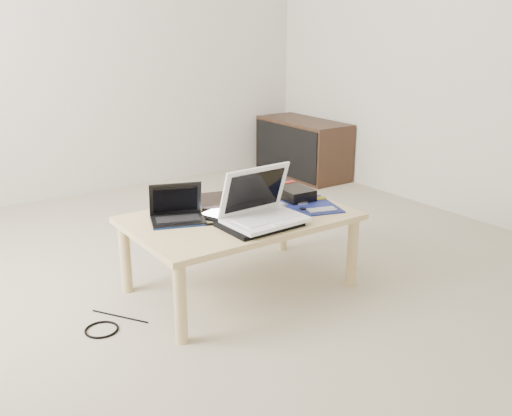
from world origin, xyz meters
TOP-DOWN VIEW (x-y plane):
  - ground at (0.00, 0.00)m, footprint 4.00×4.00m
  - coffee_table at (0.04, -0.18)m, footprint 1.10×0.70m
  - media_cabinet at (1.77, 1.45)m, footprint 0.41×0.90m
  - book at (0.09, 0.05)m, footprint 0.35×0.32m
  - netbook at (-0.25, -0.07)m, footprint 0.30×0.26m
  - tablet at (0.00, -0.12)m, footprint 0.33×0.29m
  - remote at (0.29, -0.11)m, footprint 0.07×0.20m
  - neoprene_sleeve at (0.03, -0.36)m, footprint 0.36×0.27m
  - white_laptop at (0.06, -0.35)m, footprint 0.38×0.28m
  - motherboard at (0.43, -0.26)m, footprint 0.33×0.38m
  - gpu_box at (0.44, -0.07)m, footprint 0.17×0.32m
  - cable_coil at (-0.14, -0.18)m, footprint 0.11×0.11m
  - floor_cable_coil at (-0.71, -0.19)m, footprint 0.17×0.17m
  - floor_cable_trail at (-0.60, -0.12)m, footprint 0.18×0.26m

SIDE VIEW (x-z plane):
  - ground at x=0.00m, z-range 0.00..0.00m
  - floor_cable_trail at x=-0.60m, z-range 0.00..0.01m
  - floor_cable_coil at x=-0.71m, z-range 0.00..0.01m
  - media_cabinet at x=1.77m, z-range 0.00..0.50m
  - coffee_table at x=0.04m, z-range 0.15..0.55m
  - motherboard at x=0.43m, z-range 0.40..0.41m
  - cable_coil at x=-0.14m, z-range 0.40..0.41m
  - tablet at x=0.00m, z-range 0.40..0.41m
  - remote at x=0.29m, z-range 0.40..0.42m
  - neoprene_sleeve at x=0.03m, z-range 0.40..0.42m
  - book at x=0.09m, z-range 0.40..0.43m
  - gpu_box at x=0.44m, z-range 0.40..0.47m
  - netbook at x=-0.25m, z-range 0.35..0.53m
  - white_laptop at x=0.06m, z-range 0.34..0.60m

